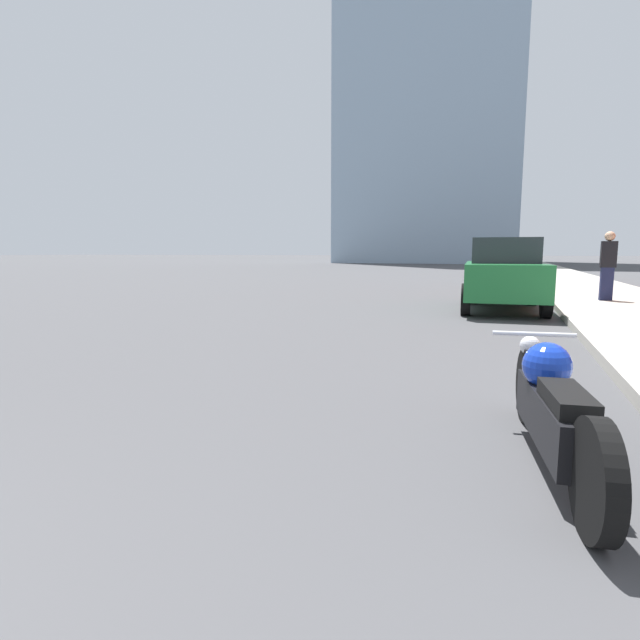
# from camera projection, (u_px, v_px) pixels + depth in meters

# --- Properties ---
(sidewalk) EXTENTS (3.33, 240.00, 0.15)m
(sidewalk) POSITION_uv_depth(u_px,v_px,m) (547.00, 270.00, 35.65)
(sidewalk) COLOR #9E998E
(sidewalk) RESTS_ON ground_plane
(distant_tower) EXTENTS (21.88, 21.88, 65.39)m
(distant_tower) POSITION_uv_depth(u_px,v_px,m) (439.00, 8.00, 64.57)
(distant_tower) COLOR #8CA5BC
(distant_tower) RESTS_ON ground_plane
(motorcycle) EXTENTS (0.62, 2.35, 0.77)m
(motorcycle) POSITION_uv_depth(u_px,v_px,m) (552.00, 407.00, 3.27)
(motorcycle) COLOR black
(motorcycle) RESTS_ON ground_plane
(parked_car_green) EXTENTS (2.01, 4.34, 1.71)m
(parked_car_green) POSITION_uv_depth(u_px,v_px,m) (503.00, 274.00, 11.88)
(parked_car_green) COLOR #1E6B33
(parked_car_green) RESTS_ON ground_plane
(parked_car_white) EXTENTS (2.22, 4.00, 1.71)m
(parked_car_white) POSITION_uv_depth(u_px,v_px,m) (504.00, 264.00, 22.06)
(parked_car_white) COLOR silver
(parked_car_white) RESTS_ON ground_plane
(pedestrian) EXTENTS (0.36, 0.25, 1.75)m
(pedestrian) POSITION_uv_depth(u_px,v_px,m) (608.00, 265.00, 12.72)
(pedestrian) COLOR #1E2347
(pedestrian) RESTS_ON sidewalk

